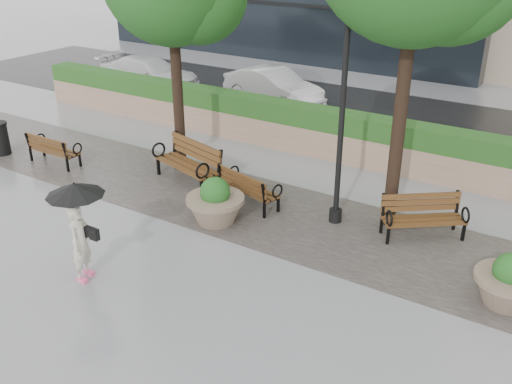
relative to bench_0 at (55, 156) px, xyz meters
The scene contains 15 objects.
ground 7.38m from the bench_0, 18.76° to the right, with size 100.00×100.00×0.00m, color gray.
cobble_strip 7.02m from the bench_0, ahead, with size 28.00×3.20×0.01m, color #383330.
hedge_wall 8.39m from the bench_0, 33.51° to the left, with size 24.00×0.80×1.35m.
asphalt_street 11.10m from the bench_0, 50.99° to the left, with size 40.00×7.00×0.00m, color black.
bench_0 is the anchor object (origin of this frame).
bench_1 4.03m from the bench_0, 14.04° to the left, with size 2.12×1.29×1.07m.
bench_2 5.96m from the bench_0, ahead, with size 1.69×1.01×0.85m.
bench_3 9.94m from the bench_0, ahead, with size 1.75×1.56×0.91m.
planter_left 5.79m from the bench_0, ahead, with size 1.28×1.28×1.08m.
planter_right 11.82m from the bench_0, ahead, with size 1.18×1.18×0.99m.
trash_bin 1.94m from the bench_0, behind, with size 0.54×0.54×0.90m, color black.
lamppost 8.26m from the bench_0, ahead, with size 0.28×0.28×4.56m.
car_left 8.13m from the bench_0, 113.25° to the left, with size 1.77×4.36×1.26m, color silver.
car_right 8.53m from the bench_0, 75.74° to the left, with size 1.38×3.97×1.31m, color silver.
pedestrian 6.16m from the bench_0, 34.82° to the right, with size 1.04×1.04×1.91m.
Camera 1 is at (5.54, -7.04, 5.99)m, focal length 40.00 mm.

